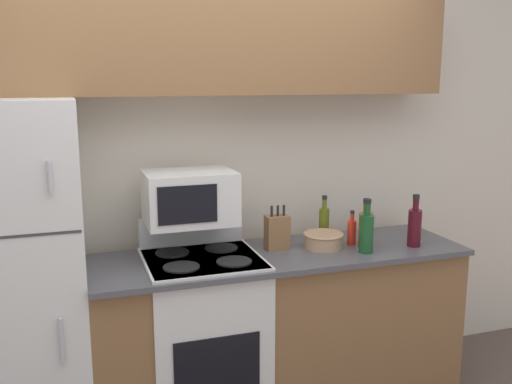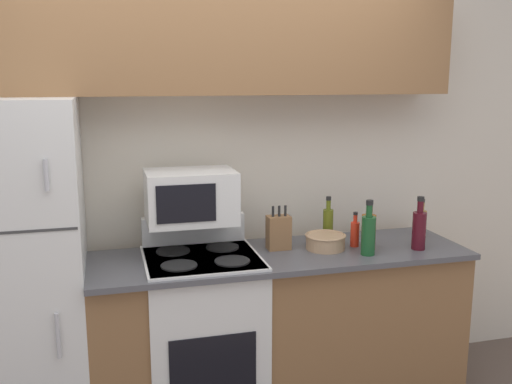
{
  "view_description": "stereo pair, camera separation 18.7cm",
  "coord_description": "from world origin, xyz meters",
  "px_view_note": "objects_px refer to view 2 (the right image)",
  "views": [
    {
      "loc": [
        -0.74,
        -2.54,
        1.87
      ],
      "look_at": [
        0.2,
        0.26,
        1.28
      ],
      "focal_mm": 40.0,
      "sensor_mm": 36.0,
      "label": 1
    },
    {
      "loc": [
        -0.56,
        -2.59,
        1.87
      ],
      "look_at": [
        0.2,
        0.26,
        1.28
      ],
      "focal_mm": 40.0,
      "sensor_mm": 36.0,
      "label": 2
    }
  ],
  "objects_px": {
    "stove": "(203,336)",
    "bottle_vinegar": "(421,223)",
    "bottle_whiskey": "(369,230)",
    "knife_block": "(279,232)",
    "refrigerator": "(14,278)",
    "bottle_hot_sauce": "(355,233)",
    "bottle_olive_oil": "(328,223)",
    "bowl": "(325,241)",
    "bottle_wine_red": "(419,229)",
    "microwave": "(191,197)",
    "bottle_wine_green": "(368,234)"
  },
  "relations": [
    {
      "from": "bowl",
      "to": "bottle_wine_red",
      "type": "distance_m",
      "value": 0.52
    },
    {
      "from": "bowl",
      "to": "bottle_vinegar",
      "type": "relative_size",
      "value": 0.95
    },
    {
      "from": "bottle_hot_sauce",
      "to": "bowl",
      "type": "bearing_deg",
      "value": -178.7
    },
    {
      "from": "bottle_wine_red",
      "to": "microwave",
      "type": "bearing_deg",
      "value": 168.91
    },
    {
      "from": "stove",
      "to": "bottle_vinegar",
      "type": "bearing_deg",
      "value": 2.44
    },
    {
      "from": "microwave",
      "to": "bowl",
      "type": "xyz_separation_m",
      "value": [
        0.74,
        -0.11,
        -0.27
      ]
    },
    {
      "from": "bottle_whiskey",
      "to": "refrigerator",
      "type": "bearing_deg",
      "value": 176.2
    },
    {
      "from": "stove",
      "to": "microwave",
      "type": "height_order",
      "value": "microwave"
    },
    {
      "from": "bottle_whiskey",
      "to": "bottle_wine_green",
      "type": "xyz_separation_m",
      "value": [
        -0.05,
        -0.09,
        0.01
      ]
    },
    {
      "from": "bottle_vinegar",
      "to": "knife_block",
      "type": "bearing_deg",
      "value": 179.26
    },
    {
      "from": "microwave",
      "to": "bottle_olive_oil",
      "type": "height_order",
      "value": "microwave"
    },
    {
      "from": "refrigerator",
      "to": "bottle_wine_green",
      "type": "relative_size",
      "value": 5.92
    },
    {
      "from": "microwave",
      "to": "bowl",
      "type": "height_order",
      "value": "microwave"
    },
    {
      "from": "refrigerator",
      "to": "knife_block",
      "type": "xyz_separation_m",
      "value": [
        1.39,
        0.01,
        0.14
      ]
    },
    {
      "from": "bottle_wine_red",
      "to": "bottle_whiskey",
      "type": "distance_m",
      "value": 0.28
    },
    {
      "from": "refrigerator",
      "to": "bottle_hot_sauce",
      "type": "distance_m",
      "value": 1.82
    },
    {
      "from": "stove",
      "to": "refrigerator",
      "type": "bearing_deg",
      "value": 176.28
    },
    {
      "from": "stove",
      "to": "bottle_wine_red",
      "type": "relative_size",
      "value": 3.67
    },
    {
      "from": "refrigerator",
      "to": "bowl",
      "type": "xyz_separation_m",
      "value": [
        1.64,
        -0.06,
        0.08
      ]
    },
    {
      "from": "bottle_olive_oil",
      "to": "bottle_wine_red",
      "type": "bearing_deg",
      "value": -36.53
    },
    {
      "from": "bottle_whiskey",
      "to": "knife_block",
      "type": "bearing_deg",
      "value": 164.83
    },
    {
      "from": "knife_block",
      "to": "bowl",
      "type": "xyz_separation_m",
      "value": [
        0.25,
        -0.07,
        -0.05
      ]
    },
    {
      "from": "refrigerator",
      "to": "bottle_whiskey",
      "type": "distance_m",
      "value": 1.88
    },
    {
      "from": "bottle_hot_sauce",
      "to": "bottle_vinegar",
      "type": "distance_m",
      "value": 0.46
    },
    {
      "from": "refrigerator",
      "to": "stove",
      "type": "height_order",
      "value": "refrigerator"
    },
    {
      "from": "bottle_wine_red",
      "to": "bottle_hot_sauce",
      "type": "xyz_separation_m",
      "value": [
        -0.32,
        0.14,
        -0.04
      ]
    },
    {
      "from": "microwave",
      "to": "bottle_hot_sauce",
      "type": "relative_size",
      "value": 2.36
    },
    {
      "from": "microwave",
      "to": "bottle_whiskey",
      "type": "height_order",
      "value": "microwave"
    },
    {
      "from": "microwave",
      "to": "bottle_hot_sauce",
      "type": "height_order",
      "value": "microwave"
    },
    {
      "from": "bottle_whiskey",
      "to": "bottle_olive_oil",
      "type": "bearing_deg",
      "value": 121.81
    },
    {
      "from": "bottle_olive_oil",
      "to": "bottle_wine_green",
      "type": "bearing_deg",
      "value": -73.11
    },
    {
      "from": "bottle_whiskey",
      "to": "bottle_wine_green",
      "type": "distance_m",
      "value": 0.1
    },
    {
      "from": "bottle_hot_sauce",
      "to": "bottle_wine_green",
      "type": "height_order",
      "value": "bottle_wine_green"
    },
    {
      "from": "refrigerator",
      "to": "stove",
      "type": "distance_m",
      "value": 1.02
    },
    {
      "from": "bottle_hot_sauce",
      "to": "bottle_vinegar",
      "type": "height_order",
      "value": "bottle_vinegar"
    },
    {
      "from": "bottle_whiskey",
      "to": "bottle_wine_green",
      "type": "bearing_deg",
      "value": -116.75
    },
    {
      "from": "knife_block",
      "to": "bottle_olive_oil",
      "type": "height_order",
      "value": "bottle_olive_oil"
    },
    {
      "from": "bottle_wine_red",
      "to": "bottle_vinegar",
      "type": "xyz_separation_m",
      "value": [
        0.13,
        0.19,
        -0.02
      ]
    },
    {
      "from": "refrigerator",
      "to": "bottle_olive_oil",
      "type": "bearing_deg",
      "value": 3.72
    },
    {
      "from": "microwave",
      "to": "bowl",
      "type": "relative_size",
      "value": 2.06
    },
    {
      "from": "bottle_wine_green",
      "to": "knife_block",
      "type": "bearing_deg",
      "value": 152.89
    },
    {
      "from": "stove",
      "to": "bottle_olive_oil",
      "type": "distance_m",
      "value": 0.97
    },
    {
      "from": "bottle_hot_sauce",
      "to": "bottle_vinegar",
      "type": "xyz_separation_m",
      "value": [
        0.45,
        0.05,
        0.02
      ]
    },
    {
      "from": "bottle_olive_oil",
      "to": "bottle_whiskey",
      "type": "bearing_deg",
      "value": -58.19
    },
    {
      "from": "microwave",
      "to": "bottle_wine_red",
      "type": "bearing_deg",
      "value": -11.09
    },
    {
      "from": "bowl",
      "to": "bottle_wine_red",
      "type": "bearing_deg",
      "value": -15.31
    },
    {
      "from": "bottle_wine_red",
      "to": "bottle_hot_sauce",
      "type": "height_order",
      "value": "bottle_wine_red"
    },
    {
      "from": "bottle_wine_green",
      "to": "bottle_olive_oil",
      "type": "relative_size",
      "value": 1.15
    },
    {
      "from": "refrigerator",
      "to": "bowl",
      "type": "height_order",
      "value": "refrigerator"
    },
    {
      "from": "refrigerator",
      "to": "bottle_wine_green",
      "type": "bearing_deg",
      "value": -6.78
    }
  ]
}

